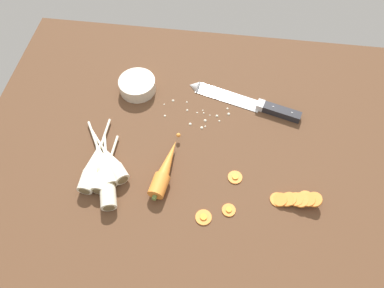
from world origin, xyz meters
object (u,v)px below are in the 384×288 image
parsnip_mid_left (105,172)px  parsnip_outer (107,182)px  parsnip_mid_right (103,163)px  carrot_slice_stack (295,199)px  whole_carrot (165,169)px  carrot_slice_stray_near (235,177)px  parsnip_back (93,165)px  chefs_knife (241,100)px  carrot_slice_stray_far (204,217)px  prep_bowl (137,85)px  parsnip_front (112,162)px  carrot_slice_stray_mid (229,210)px

parsnip_mid_left → parsnip_outer: bearing=-64.1°
parsnip_mid_right → carrot_slice_stack: 50.33cm
whole_carrot → parsnip_mid_left: whole_carrot is taller
parsnip_mid_left → carrot_slice_stray_near: parsnip_mid_left is taller
parsnip_back → carrot_slice_stray_near: parsnip_back is taller
whole_carrot → parsnip_outer: bearing=-159.3°
parsnip_mid_left → parsnip_mid_right: size_ratio=0.87×
parsnip_mid_right → parsnip_outer: (2.55, -5.27, -0.00)cm
whole_carrot → parsnip_outer: size_ratio=0.95×
carrot_slice_stack → chefs_knife: bearing=116.3°
whole_carrot → carrot_slice_stray_near: 18.41cm
parsnip_outer → carrot_slice_stray_far: size_ratio=5.45×
chefs_knife → prep_bowl: (-31.68, 0.61, 1.50)cm
parsnip_outer → parsnip_mid_right: bearing=115.8°
parsnip_mid_right → parsnip_outer: 5.85cm
parsnip_front → carrot_slice_stack: (47.85, -4.13, -0.64)cm
carrot_slice_stack → carrot_slice_stray_near: carrot_slice_stack is taller
whole_carrot → parsnip_mid_right: (-16.61, -0.04, -0.12)cm
parsnip_front → whole_carrot: bearing=-1.5°
parsnip_mid_left → carrot_slice_stray_mid: 33.23cm
parsnip_front → carrot_slice_stray_far: bearing=-23.8°
carrot_slice_stray_near → prep_bowl: prep_bowl is taller
parsnip_front → carrot_slice_stray_near: (32.57, 0.69, -1.62)cm
parsnip_outer → carrot_slice_stack: (47.63, 1.55, -0.64)cm
parsnip_mid_left → carrot_slice_stray_near: 33.90cm
parsnip_mid_left → carrot_slice_stack: 48.96cm
prep_bowl → chefs_knife: bearing=-1.1°
whole_carrot → prep_bowl: 30.42cm
whole_carrot → parsnip_back: 18.95cm
parsnip_back → carrot_slice_stray_near: bearing=3.4°
parsnip_back → carrot_slice_stray_far: (30.23, -9.77, -1.62)cm
parsnip_mid_left → carrot_slice_stack: parsnip_mid_left is taller
parsnip_mid_right → parsnip_back: same height
chefs_knife → carrot_slice_stack: carrot_slice_stack is taller
chefs_knife → carrot_slice_stray_far: size_ratio=8.49×
chefs_knife → prep_bowl: size_ratio=3.12×
parsnip_mid_left → parsnip_outer: 3.00cm
prep_bowl → carrot_slice_stack: bearing=-33.7°
parsnip_outer → chefs_knife: bearing=44.6°
parsnip_outer → carrot_slice_stack: bearing=1.9°
carrot_slice_stray_near → parsnip_outer: bearing=-168.9°
prep_bowl → carrot_slice_stray_far: bearing=-57.4°
carrot_slice_stray_near → parsnip_mid_left: bearing=-173.8°
parsnip_back → carrot_slice_stray_mid: 36.97cm
parsnip_mid_right → carrot_slice_stray_far: size_ratio=5.01×
carrot_slice_stack → whole_carrot: bearing=173.6°
parsnip_mid_left → prep_bowl: same height
chefs_knife → carrot_slice_stack: (15.08, -30.55, 0.68)cm
parsnip_back → carrot_slice_stack: parsnip_back is taller
parsnip_outer → carrot_slice_stray_mid: size_ratio=6.41×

